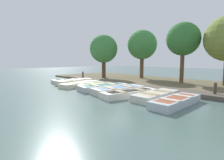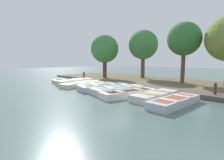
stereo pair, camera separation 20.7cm
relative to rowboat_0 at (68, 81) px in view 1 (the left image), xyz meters
The scene contains 17 objects.
ground_plane 5.35m from the rowboat_0, 100.28° to the left, with size 80.00×80.00×0.00m, color #4C6660.
shore_bank 7.95m from the rowboat_0, 138.52° to the left, with size 8.00×24.00×0.17m.
dock_walkway 5.77m from the rowboat_0, 114.25° to the left, with size 1.20×17.38×0.25m.
rowboat_0 is the anchor object (origin of this frame).
rowboat_1 1.29m from the rowboat_0, 87.65° to the left, with size 3.36×1.32×0.43m.
rowboat_2 2.71m from the rowboat_0, 81.63° to the left, with size 3.59×1.68×0.36m.
rowboat_3 3.88m from the rowboat_0, 91.87° to the left, with size 2.89×1.58×0.36m.
rowboat_4 5.24m from the rowboat_0, 88.38° to the left, with size 3.62×1.81×0.40m.
rowboat_5 6.75m from the rowboat_0, 88.22° to the left, with size 3.60×1.82×0.41m.
rowboat_6 7.96m from the rowboat_0, 86.57° to the left, with size 3.60×1.70×0.37m.
rowboat_7 9.34m from the rowboat_0, 90.31° to the left, with size 3.17×1.16×0.38m.
rowboat_8 10.70m from the rowboat_0, 87.71° to the left, with size 3.24×1.02×0.38m.
mooring_post_near 2.75m from the rowboat_0, 153.67° to the right, with size 0.15×0.15×0.88m.
mooring_post_far 11.70m from the rowboat_0, 102.10° to the left, with size 0.15×0.15×0.88m.
park_tree_far_left 5.35m from the rowboat_0, behind, with size 2.97×2.97×4.77m.
park_tree_left 8.53m from the rowboat_0, 158.18° to the left, with size 3.08×3.08×5.23m.
park_tree_center 10.70m from the rowboat_0, 130.82° to the left, with size 2.76×2.76×5.20m.
Camera 1 is at (8.85, 9.15, 2.04)m, focal length 28.00 mm.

